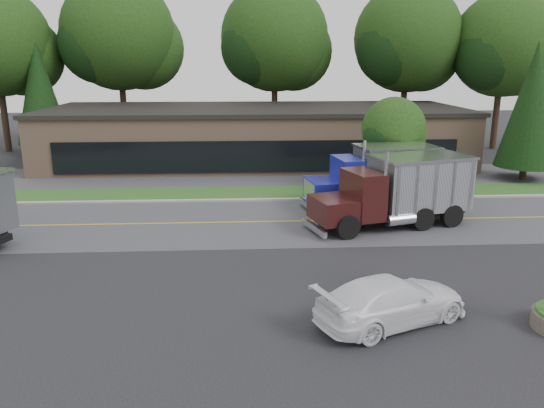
{
  "coord_description": "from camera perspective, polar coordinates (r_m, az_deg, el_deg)",
  "views": [
    {
      "loc": [
        0.92,
        -16.36,
        7.77
      ],
      "look_at": [
        2.17,
        5.76,
        1.8
      ],
      "focal_mm": 35.0,
      "sensor_mm": 36.0,
      "label": 1
    }
  ],
  "objects": [
    {
      "name": "tree_far_e",
      "position": [
        52.86,
        23.68,
        14.93
      ],
      "size": [
        9.62,
        9.05,
        13.72
      ],
      "color": "#382619",
      "rests_on": "ground"
    },
    {
      "name": "dump_truck_maroon",
      "position": [
        26.35,
        13.62,
        1.56
      ],
      "size": [
        8.22,
        4.56,
        3.36
      ],
      "rotation": [
        0.0,
        0.0,
        3.42
      ],
      "color": "black",
      "rests_on": "ground"
    },
    {
      "name": "evergreen_right",
      "position": [
        39.4,
        26.13,
        9.52
      ],
      "size": [
        4.0,
        4.0,
        9.09
      ],
      "color": "#382619",
      "rests_on": "ground"
    },
    {
      "name": "center_line",
      "position": [
        26.54,
        -5.08,
        -2.01
      ],
      "size": [
        60.0,
        0.12,
        0.01
      ],
      "primitive_type": "cube",
      "color": "gold",
      "rests_on": "ground"
    },
    {
      "name": "tree_far_d",
      "position": [
        51.8,
        14.47,
        16.36
      ],
      "size": [
        10.26,
        9.66,
        14.64
      ],
      "color": "#382619",
      "rests_on": "ground"
    },
    {
      "name": "evergreen_left",
      "position": [
        49.41,
        -23.72,
        11.1
      ],
      "size": [
        4.33,
        4.33,
        9.85
      ],
      "color": "#382619",
      "rests_on": "ground"
    },
    {
      "name": "tree_far_b",
      "position": [
        51.66,
        -15.93,
        16.69
      ],
      "size": [
        10.68,
        10.05,
        15.23
      ],
      "color": "#382619",
      "rests_on": "ground"
    },
    {
      "name": "strip_mall",
      "position": [
        42.77,
        -1.77,
        7.31
      ],
      "size": [
        32.0,
        12.0,
        4.0
      ],
      "primitive_type": "cube",
      "color": "#A37F64",
      "rests_on": "ground"
    },
    {
      "name": "ground",
      "position": [
        18.14,
        -5.93,
        -10.37
      ],
      "size": [
        140.0,
        140.0,
        0.0
      ],
      "primitive_type": "plane",
      "color": "#2D2D32",
      "rests_on": "ground"
    },
    {
      "name": "tree_far_c",
      "position": [
        50.62,
        0.46,
        16.96
      ],
      "size": [
        10.36,
        9.75,
        14.78
      ],
      "color": "#382619",
      "rests_on": "ground"
    },
    {
      "name": "far_parking",
      "position": [
        37.2,
        -4.58,
        2.97
      ],
      "size": [
        60.0,
        7.0,
        0.02
      ],
      "primitive_type": "cube",
      "color": "#5B5B61",
      "rests_on": "ground"
    },
    {
      "name": "rally_car",
      "position": [
        16.83,
        12.76,
        -10.08
      ],
      "size": [
        5.36,
        3.83,
        1.44
      ],
      "primitive_type": "imported",
      "rotation": [
        0.0,
        0.0,
        1.98
      ],
      "color": "white",
      "rests_on": "ground"
    },
    {
      "name": "grass_verge",
      "position": [
        32.32,
        -4.77,
        1.11
      ],
      "size": [
        60.0,
        3.4,
        0.03
      ],
      "primitive_type": "cube",
      "color": "#1F4E1B",
      "rests_on": "ground"
    },
    {
      "name": "tree_verge",
      "position": [
        32.97,
        13.01,
        7.55
      ],
      "size": [
        4.05,
        3.81,
        5.77
      ],
      "color": "#382619",
      "rests_on": "ground"
    },
    {
      "name": "dump_truck_blue",
      "position": [
        29.47,
        11.37,
        3.09
      ],
      "size": [
        7.31,
        3.67,
        3.36
      ],
      "rotation": [
        0.0,
        0.0,
        3.3
      ],
      "color": "black",
      "rests_on": "ground"
    },
    {
      "name": "road",
      "position": [
        26.54,
        -5.08,
        -2.01
      ],
      "size": [
        60.0,
        8.0,
        0.02
      ],
      "primitive_type": "cube",
      "color": "#5B5B61",
      "rests_on": "ground"
    },
    {
      "name": "curb",
      "position": [
        30.58,
        -4.85,
        0.3
      ],
      "size": [
        60.0,
        0.3,
        0.12
      ],
      "primitive_type": "cube",
      "color": "#9E9E99",
      "rests_on": "ground"
    }
  ]
}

